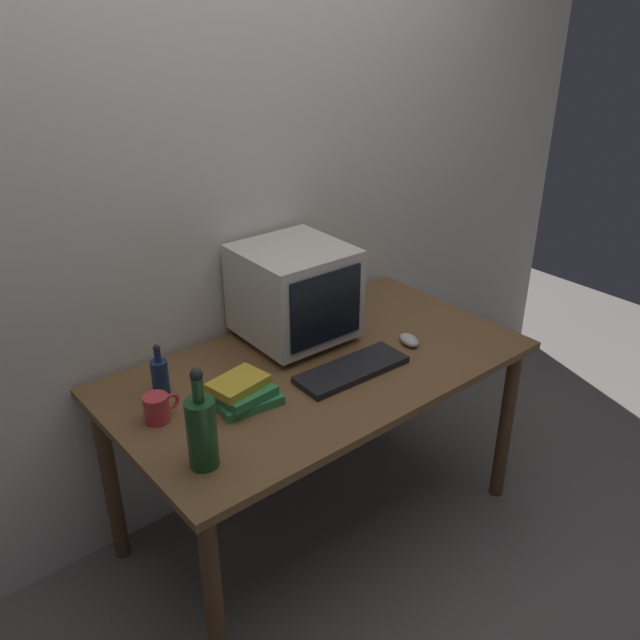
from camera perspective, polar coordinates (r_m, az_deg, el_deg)
ground_plane at (r=2.87m, az=0.00°, el=-16.71°), size 6.00×6.00×0.00m
back_wall at (r=2.57m, az=-6.89°, el=10.18°), size 4.00×0.08×2.50m
desk at (r=2.46m, az=0.00°, el=-5.54°), size 1.51×0.83×0.74m
crt_monitor at (r=2.51m, az=-2.21°, el=2.35°), size 0.39×0.40×0.37m
keyboard at (r=2.37m, az=2.71°, el=-4.23°), size 0.43×0.16×0.02m
computer_mouse at (r=2.57m, az=7.58°, el=-1.70°), size 0.09×0.11×0.04m
bottle_tall at (r=1.92m, az=-10.02°, el=-9.19°), size 0.09×0.09×0.32m
bottle_short at (r=2.28m, az=-13.44°, el=-4.64°), size 0.06×0.06×0.19m
book_stack at (r=2.20m, az=-6.56°, el=-6.11°), size 0.23×0.18×0.09m
mug at (r=2.17m, az=-13.66°, el=-7.28°), size 0.12×0.08×0.09m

